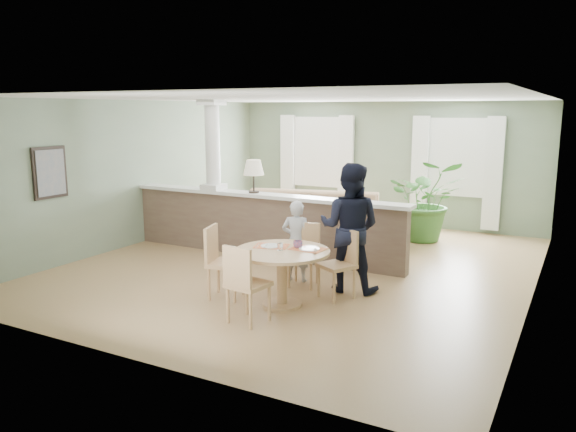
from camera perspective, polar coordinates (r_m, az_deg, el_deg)
The scene contains 12 objects.
ground at distance 9.30m, azimuth 1.48°, elevation -5.01°, with size 8.00×8.00×0.00m, color tan.
room_shell at distance 9.55m, azimuth 3.08°, elevation 6.45°, with size 7.02×8.02×2.71m.
pony_wall at distance 9.77m, azimuth -3.14°, elevation 0.01°, with size 5.32×0.38×2.70m.
sofa at distance 10.62m, azimuth 1.98°, elevation -0.31°, with size 3.34×1.31×0.98m, color #977C52.
houseplant at distance 11.22m, azimuth 13.88°, elevation 1.55°, with size 1.43×1.24×1.59m, color #36692A.
dining_table at distance 7.28m, azimuth -0.55°, elevation -4.63°, with size 1.24×1.24×0.85m.
chair_far_boy at distance 8.18m, azimuth 1.71°, elevation -3.60°, with size 0.47×0.47×0.91m.
chair_far_man at distance 7.67m, azimuth 5.40°, elevation -4.51°, with size 0.57×0.57×0.93m.
chair_near at distance 6.70m, azimuth -4.48°, elevation -6.58°, with size 0.49×0.49×0.97m.
chair_side at distance 7.67m, azimuth -6.91°, elevation -4.30°, with size 0.54×0.54×0.99m.
child_person at distance 8.32m, azimuth 0.86°, elevation -2.57°, with size 0.45×0.29×1.22m, color #ADADB3.
man_person at distance 7.88m, azimuth 6.28°, elevation -1.18°, with size 0.88×0.69×1.81m, color black.
Camera 1 is at (4.00, -8.00, 2.53)m, focal length 35.00 mm.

